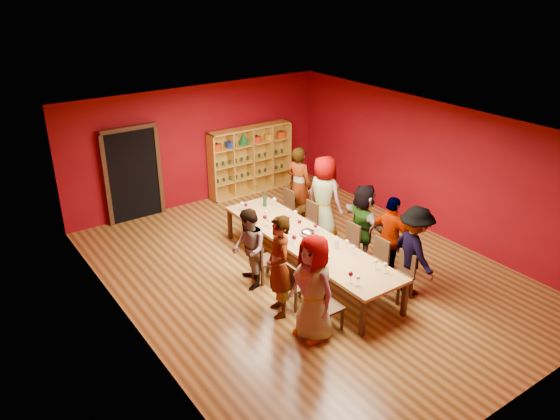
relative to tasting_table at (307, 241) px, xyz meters
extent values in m
cube|color=brown|center=(0.00, 0.00, -0.71)|extent=(7.10, 9.10, 0.02)
cube|color=#67050D|center=(0.00, 4.51, 0.80)|extent=(7.10, 0.02, 3.00)
cube|color=#67050D|center=(0.00, -4.51, 0.80)|extent=(7.10, 0.02, 3.00)
cube|color=#67050D|center=(-3.51, 0.00, 0.80)|extent=(0.02, 9.10, 3.00)
cube|color=#67050D|center=(3.51, 0.00, 0.80)|extent=(0.02, 9.10, 3.00)
cube|color=silver|center=(0.00, 0.00, 2.31)|extent=(7.10, 9.10, 0.02)
cube|color=#A57B44|center=(0.00, 0.00, 0.02)|extent=(1.10, 4.50, 0.06)
cube|color=#311E10|center=(-0.49, -2.17, -0.35)|extent=(0.08, 0.08, 0.69)
cube|color=#311E10|center=(-0.49, 2.17, -0.35)|extent=(0.08, 0.08, 0.69)
cube|color=#311E10|center=(0.49, -2.17, -0.35)|extent=(0.08, 0.08, 0.69)
cube|color=#311E10|center=(0.49, 2.17, -0.35)|extent=(0.08, 0.08, 0.69)
cube|color=black|center=(-1.80, 4.44, 0.40)|extent=(1.20, 0.14, 2.20)
cube|color=#311E10|center=(-1.80, 4.37, 1.55)|extent=(1.32, 0.06, 0.10)
cube|color=#311E10|center=(-2.45, 4.37, 0.40)|extent=(0.10, 0.06, 2.20)
cube|color=#311E10|center=(-1.15, 4.37, 0.40)|extent=(0.10, 0.06, 2.20)
cube|color=#BC8C2A|center=(0.22, 4.28, 0.20)|extent=(0.04, 0.40, 1.80)
cube|color=#BC8C2A|center=(2.58, 4.28, 0.20)|extent=(0.04, 0.40, 1.80)
cube|color=#BC8C2A|center=(1.40, 4.28, 1.08)|extent=(2.40, 0.40, 0.04)
cube|color=#BC8C2A|center=(1.40, 4.28, -0.68)|extent=(2.40, 0.40, 0.04)
cube|color=#BC8C2A|center=(1.40, 4.47, 0.20)|extent=(2.40, 0.02, 1.80)
cube|color=#BC8C2A|center=(1.40, 4.28, -0.25)|extent=(2.36, 0.38, 0.03)
cube|color=#BC8C2A|center=(1.40, 4.28, 0.20)|extent=(2.36, 0.38, 0.03)
cube|color=#BC8C2A|center=(1.40, 4.28, 0.65)|extent=(2.36, 0.38, 0.03)
cube|color=#BC8C2A|center=(0.80, 4.28, 0.20)|extent=(0.03, 0.38, 1.76)
cube|color=#BC8C2A|center=(1.40, 4.28, 0.20)|extent=(0.03, 0.38, 1.76)
cube|color=#BC8C2A|center=(2.00, 4.28, 0.20)|extent=(0.03, 0.38, 1.76)
cylinder|color=#CB3B0B|center=(0.40, 4.28, 0.74)|extent=(0.26, 0.26, 0.15)
sphere|color=black|center=(0.40, 4.28, 0.84)|extent=(0.05, 0.05, 0.05)
cylinder|color=navy|center=(0.80, 4.28, 0.74)|extent=(0.26, 0.26, 0.15)
sphere|color=black|center=(0.80, 4.28, 0.84)|extent=(0.05, 0.05, 0.05)
cylinder|color=#175E29|center=(1.20, 4.28, 0.71)|extent=(0.26, 0.26, 0.08)
cone|color=#175E29|center=(1.20, 4.28, 0.86)|extent=(0.24, 0.24, 0.22)
cylinder|color=red|center=(1.60, 4.28, 0.74)|extent=(0.26, 0.26, 0.15)
sphere|color=black|center=(1.60, 4.28, 0.84)|extent=(0.05, 0.05, 0.05)
cylinder|color=#C68317|center=(2.00, 4.28, 0.74)|extent=(0.26, 0.26, 0.15)
sphere|color=black|center=(2.00, 4.28, 0.84)|extent=(0.05, 0.05, 0.05)
cylinder|color=#CB3B0B|center=(2.40, 4.28, 0.74)|extent=(0.26, 0.26, 0.15)
sphere|color=black|center=(2.40, 4.28, 0.84)|extent=(0.05, 0.05, 0.05)
cylinder|color=#1A2F1F|center=(0.38, 4.28, -0.18)|extent=(0.07, 0.07, 0.10)
cylinder|color=#1A2F1F|center=(0.56, 4.28, -0.18)|extent=(0.07, 0.07, 0.10)
cylinder|color=#1A2F1F|center=(0.75, 4.28, -0.18)|extent=(0.07, 0.07, 0.10)
cylinder|color=#1A2F1F|center=(0.93, 4.28, -0.18)|extent=(0.07, 0.07, 0.10)
cylinder|color=#1A2F1F|center=(1.12, 4.28, -0.18)|extent=(0.07, 0.07, 0.10)
cylinder|color=#1A2F1F|center=(1.30, 4.28, -0.18)|extent=(0.07, 0.07, 0.10)
cylinder|color=#1A2F1F|center=(1.49, 4.28, -0.18)|extent=(0.07, 0.07, 0.10)
cylinder|color=#1A2F1F|center=(1.67, 4.28, -0.18)|extent=(0.07, 0.07, 0.10)
cylinder|color=#1A2F1F|center=(1.86, 4.28, -0.18)|extent=(0.07, 0.07, 0.10)
cylinder|color=#1A2F1F|center=(2.04, 4.28, -0.18)|extent=(0.07, 0.07, 0.10)
cylinder|color=#1A2F1F|center=(2.23, 4.28, -0.18)|extent=(0.07, 0.07, 0.10)
cylinder|color=#1A2F1F|center=(2.42, 4.28, -0.18)|extent=(0.07, 0.07, 0.10)
cylinder|color=#1A2F1F|center=(0.38, 4.28, 0.27)|extent=(0.07, 0.07, 0.10)
cylinder|color=#1A2F1F|center=(0.56, 4.28, 0.27)|extent=(0.07, 0.07, 0.10)
cylinder|color=#1A2F1F|center=(0.75, 4.28, 0.27)|extent=(0.07, 0.07, 0.10)
cylinder|color=#1A2F1F|center=(0.93, 4.28, 0.27)|extent=(0.07, 0.07, 0.10)
cylinder|color=#1A2F1F|center=(1.12, 4.28, 0.27)|extent=(0.07, 0.07, 0.10)
cylinder|color=#1A2F1F|center=(1.30, 4.28, 0.27)|extent=(0.07, 0.07, 0.10)
cylinder|color=#1A2F1F|center=(1.49, 4.28, 0.27)|extent=(0.07, 0.07, 0.10)
cylinder|color=#1A2F1F|center=(1.67, 4.28, 0.27)|extent=(0.07, 0.07, 0.10)
cylinder|color=#1A2F1F|center=(1.86, 4.28, 0.27)|extent=(0.07, 0.07, 0.10)
cylinder|color=#1A2F1F|center=(2.04, 4.28, 0.27)|extent=(0.07, 0.07, 0.10)
cylinder|color=#1A2F1F|center=(2.23, 4.28, 0.27)|extent=(0.07, 0.07, 0.10)
cylinder|color=#1A2F1F|center=(2.42, 4.28, 0.27)|extent=(0.07, 0.07, 0.10)
cube|color=#311E10|center=(-0.83, -1.69, -0.27)|extent=(0.42, 0.42, 0.04)
cube|color=#311E10|center=(-1.02, -1.69, -0.03)|extent=(0.04, 0.40, 0.44)
cube|color=#311E10|center=(-1.00, -1.86, -0.49)|extent=(0.04, 0.04, 0.41)
cube|color=#311E10|center=(-0.66, -1.86, -0.49)|extent=(0.04, 0.04, 0.41)
cube|color=#311E10|center=(-1.00, -1.52, -0.49)|extent=(0.04, 0.04, 0.41)
cube|color=#311E10|center=(-0.66, -1.52, -0.49)|extent=(0.04, 0.04, 0.41)
imported|color=#151F3B|center=(-1.17, -1.69, 0.23)|extent=(0.53, 0.93, 1.85)
cube|color=#311E10|center=(-0.83, -0.84, -0.27)|extent=(0.42, 0.42, 0.04)
cube|color=#311E10|center=(-1.02, -0.84, -0.03)|extent=(0.04, 0.40, 0.44)
cube|color=#311E10|center=(-1.00, -1.01, -0.49)|extent=(0.04, 0.04, 0.41)
cube|color=#311E10|center=(-0.66, -1.01, -0.49)|extent=(0.04, 0.04, 0.41)
cube|color=#311E10|center=(-1.00, -0.67, -0.49)|extent=(0.04, 0.04, 0.41)
cube|color=#311E10|center=(-0.66, -0.67, -0.49)|extent=(0.04, 0.04, 0.41)
imported|color=#4E4E53|center=(-1.25, -0.84, 0.24)|extent=(0.69, 0.80, 1.87)
cube|color=#311E10|center=(-0.83, 0.24, -0.27)|extent=(0.42, 0.42, 0.04)
cube|color=#311E10|center=(-1.02, 0.24, -0.03)|extent=(0.04, 0.40, 0.44)
cube|color=#311E10|center=(-1.00, 0.07, -0.49)|extent=(0.04, 0.04, 0.41)
cube|color=#311E10|center=(-0.66, 0.07, -0.49)|extent=(0.04, 0.04, 0.41)
cube|color=#311E10|center=(-1.00, 0.41, -0.49)|extent=(0.04, 0.04, 0.41)
cube|color=#311E10|center=(-0.66, 0.41, -0.49)|extent=(0.04, 0.04, 0.41)
imported|color=silver|center=(-1.19, 0.24, 0.09)|extent=(0.67, 0.87, 1.58)
cube|color=#311E10|center=(0.83, -1.70, -0.27)|extent=(0.42, 0.42, 0.04)
cube|color=#311E10|center=(1.02, -1.70, -0.03)|extent=(0.04, 0.40, 0.44)
cube|color=#311E10|center=(0.66, -1.87, -0.49)|extent=(0.04, 0.04, 0.41)
cube|color=#311E10|center=(1.00, -1.87, -0.49)|extent=(0.04, 0.04, 0.41)
cube|color=#311E10|center=(0.66, -1.53, -0.49)|extent=(0.04, 0.04, 0.41)
cube|color=#311E10|center=(1.00, -1.53, -0.49)|extent=(0.04, 0.04, 0.41)
imported|color=#CA8795|center=(1.18, -1.70, 0.17)|extent=(0.74, 1.20, 1.74)
cube|color=#311E10|center=(0.83, -1.04, -0.27)|extent=(0.42, 0.42, 0.04)
cube|color=#311E10|center=(1.02, -1.04, -0.03)|extent=(0.04, 0.40, 0.44)
cube|color=#311E10|center=(0.66, -1.21, -0.49)|extent=(0.04, 0.04, 0.41)
cube|color=#311E10|center=(1.00, -1.21, -0.49)|extent=(0.04, 0.04, 0.41)
cube|color=#311E10|center=(0.66, -0.87, -0.49)|extent=(0.04, 0.04, 0.41)
cube|color=#311E10|center=(1.00, -0.87, -0.49)|extent=(0.04, 0.04, 0.41)
imported|color=beige|center=(1.25, -1.04, 0.14)|extent=(0.63, 1.05, 1.68)
cube|color=#311E10|center=(0.83, -0.23, -0.27)|extent=(0.42, 0.42, 0.04)
cube|color=#311E10|center=(1.02, -0.23, -0.03)|extent=(0.04, 0.40, 0.44)
cube|color=#311E10|center=(0.66, -0.40, -0.49)|extent=(0.04, 0.04, 0.41)
cube|color=#311E10|center=(1.00, -0.40, -0.49)|extent=(0.04, 0.04, 0.41)
cube|color=#311E10|center=(0.66, -0.06, -0.49)|extent=(0.04, 0.04, 0.41)
cube|color=#311E10|center=(1.00, -0.06, -0.49)|extent=(0.04, 0.04, 0.41)
imported|color=#545459|center=(1.28, -0.23, 0.14)|extent=(0.61, 1.59, 1.67)
cube|color=#311E10|center=(0.83, 1.12, -0.27)|extent=(0.42, 0.42, 0.04)
cube|color=#311E10|center=(1.02, 1.12, -0.03)|extent=(0.04, 0.40, 0.44)
cube|color=#311E10|center=(0.66, 0.95, -0.49)|extent=(0.04, 0.04, 0.41)
cube|color=#311E10|center=(1.00, 0.95, -0.49)|extent=(0.04, 0.04, 0.41)
cube|color=#311E10|center=(0.66, 1.29, -0.49)|extent=(0.04, 0.04, 0.41)
cube|color=#311E10|center=(1.00, 1.29, -0.49)|extent=(0.04, 0.04, 0.41)
imported|color=pink|center=(1.34, 1.12, 0.24)|extent=(0.66, 0.99, 1.88)
cube|color=#311E10|center=(0.83, 2.00, -0.27)|extent=(0.42, 0.42, 0.04)
cube|color=#311E10|center=(1.02, 2.00, -0.03)|extent=(0.04, 0.40, 0.44)
cube|color=#311E10|center=(0.66, 1.83, -0.49)|extent=(0.04, 0.04, 0.41)
cube|color=#311E10|center=(1.00, 1.83, -0.49)|extent=(0.04, 0.04, 0.41)
cube|color=#311E10|center=(0.66, 2.17, -0.49)|extent=(0.04, 0.04, 0.41)
cube|color=#311E10|center=(1.00, 2.17, -0.49)|extent=(0.04, 0.04, 0.41)
imported|color=#5B80BC|center=(1.30, 2.00, 0.23)|extent=(0.68, 0.80, 1.87)
cylinder|color=silver|center=(0.32, -0.99, 0.06)|extent=(0.06, 0.06, 0.01)
cylinder|color=silver|center=(0.32, -0.99, 0.11)|extent=(0.01, 0.01, 0.11)
ellipsoid|color=silver|center=(0.32, -0.99, 0.21)|extent=(0.08, 0.08, 0.09)
cylinder|color=silver|center=(-0.28, 1.80, 0.06)|extent=(0.06, 0.06, 0.01)
cylinder|color=silver|center=(-0.28, 1.80, 0.11)|extent=(0.01, 0.01, 0.11)
ellipsoid|color=#4B0810|center=(-0.28, 1.80, 0.21)|extent=(0.08, 0.08, 0.09)
cylinder|color=silver|center=(0.31, 1.07, 0.05)|extent=(0.06, 0.06, 0.01)
cylinder|color=silver|center=(0.31, 1.07, 0.11)|extent=(0.01, 0.01, 0.10)
ellipsoid|color=#F0E396|center=(0.31, 1.07, 0.19)|extent=(0.07, 0.07, 0.08)
cylinder|color=silver|center=(-0.31, 1.01, 0.06)|extent=(0.07, 0.07, 0.01)
cylinder|color=silver|center=(-0.31, 1.01, 0.12)|extent=(0.01, 0.01, 0.12)
ellipsoid|color=#4B0810|center=(-0.31, 1.01, 0.22)|extent=(0.09, 0.09, 0.10)
cylinder|color=silver|center=(0.37, 1.66, 0.06)|extent=(0.07, 0.07, 0.01)
cylinder|color=silver|center=(0.37, 1.66, 0.12)|extent=(0.01, 0.01, 0.12)
ellipsoid|color=silver|center=(0.37, 1.66, 0.22)|extent=(0.09, 0.09, 0.10)
cylinder|color=silver|center=(0.31, 0.12, 0.05)|extent=(0.06, 0.06, 0.01)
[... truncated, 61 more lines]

